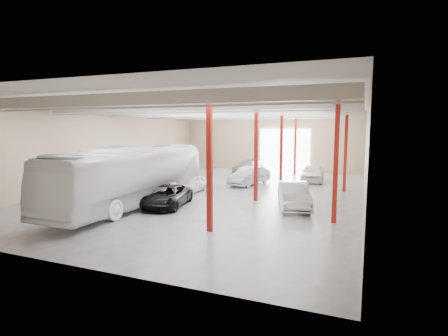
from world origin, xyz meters
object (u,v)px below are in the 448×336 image
Objects in this scene: car_row_a at (191,184)px; car_right_near at (294,195)px; coach_bus at (132,176)px; black_sedan at (167,196)px; car_row_b at (249,176)px; car_row_c at (249,167)px; car_right_far at (312,172)px.

car_row_a is 0.78× the size of car_right_near.
black_sedan is at bearing 10.52° from coach_bus.
car_row_b is at bearing 108.63° from car_right_near.
car_right_near is at bearing -53.01° from car_row_c.
car_right_far is at bearing 48.43° from car_row_a.
black_sedan reaches higher than car_row_a.
car_row_c is at bearing 86.80° from car_row_a.
coach_bus is 2.76m from black_sedan.
car_row_c reaches higher than car_row_a.
car_right_far reaches higher than car_row_a.
car_right_near is (7.88, 2.66, 0.14)m from black_sedan.
black_sedan is at bearing -121.07° from car_right_far.
car_right_near reaches higher than car_row_c.
car_row_a is (1.50, 5.67, -1.30)m from coach_bus.
coach_bus is 2.75× the size of car_row_c.
car_row_c is (0.73, 12.80, 0.08)m from car_row_a.
car_right_far is at bearing 52.93° from car_row_b.
black_sedan is at bearing -89.17° from car_row_b.
car_right_far reaches higher than car_row_c.
coach_bus is 17.99m from car_right_far.
black_sedan is 0.98× the size of car_right_far.
coach_bus is 2.81× the size of car_right_near.
car_right_far is (5.07, 4.16, 0.04)m from car_row_b.
black_sedan is at bearing -178.26° from car_right_near.
car_right_far is at bearing -15.04° from car_row_c.
car_row_c is 1.02× the size of car_right_near.
car_row_a is (-0.90, 5.20, -0.02)m from black_sedan.
black_sedan is 16.35m from car_right_far.
coach_bus is 2.85× the size of black_sedan.
coach_bus reaches higher than car_right_far.
car_right_near is (8.05, -15.34, 0.08)m from car_row_c.
car_row_c is at bearing 82.58° from coach_bus.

